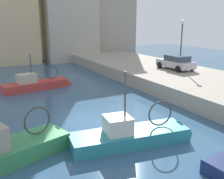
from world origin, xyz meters
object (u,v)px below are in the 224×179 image
fishing_boat_red (39,87)px  quay_streetlamp (182,36)px  fishing_boat_green (16,155)px  fishing_boat_teal (136,140)px  parked_car_silver (176,62)px

fishing_boat_red → quay_streetlamp: 14.76m
fishing_boat_green → quay_streetlamp: 19.99m
fishing_boat_teal → parked_car_silver: (11.13, 9.72, 1.82)m
parked_car_silver → quay_streetlamp: quay_streetlamp is taller
fishing_boat_green → fishing_boat_red: bearing=72.5°
fishing_boat_teal → parked_car_silver: fishing_boat_teal is taller
fishing_boat_teal → quay_streetlamp: quay_streetlamp is taller
fishing_boat_red → parked_car_silver: fishing_boat_red is taller
fishing_boat_red → fishing_boat_green: fishing_boat_green is taller
quay_streetlamp → fishing_boat_red: bearing=166.4°
fishing_boat_red → fishing_boat_teal: bearing=-81.8°
parked_car_silver → fishing_boat_green: bearing=-153.2°
fishing_boat_teal → fishing_boat_red: 13.33m
parked_car_silver → quay_streetlamp: size_ratio=0.83×
fishing_boat_green → parked_car_silver: size_ratio=1.59×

